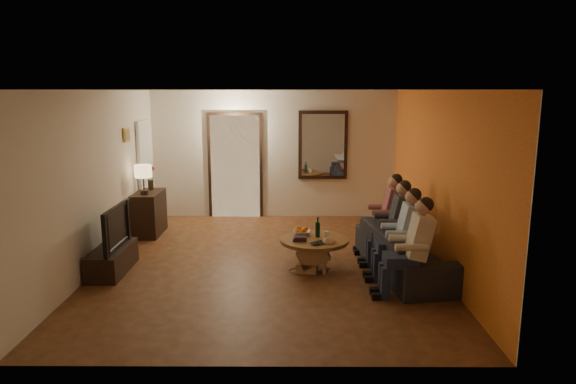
{
  "coord_description": "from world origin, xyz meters",
  "views": [
    {
      "loc": [
        0.34,
        -7.48,
        2.59
      ],
      "look_at": [
        0.3,
        0.3,
        1.05
      ],
      "focal_mm": 32.0,
      "sensor_mm": 36.0,
      "label": 1
    }
  ],
  "objects_px": {
    "table_lamp": "(144,180)",
    "laptop": "(322,243)",
    "person_a": "(414,252)",
    "wine_bottle": "(318,227)",
    "person_d": "(387,217)",
    "bowl": "(302,233)",
    "person_b": "(404,238)",
    "tv": "(110,227)",
    "tv_stand": "(112,260)",
    "person_c": "(395,227)",
    "dog": "(313,254)",
    "sofa": "(405,251)",
    "coffee_table": "(314,253)",
    "dresser": "(149,213)"
  },
  "relations": [
    {
      "from": "sofa",
      "to": "person_b",
      "type": "height_order",
      "value": "person_b"
    },
    {
      "from": "person_d",
      "to": "dog",
      "type": "height_order",
      "value": "person_d"
    },
    {
      "from": "dresser",
      "to": "table_lamp",
      "type": "bearing_deg",
      "value": -90.0
    },
    {
      "from": "person_c",
      "to": "dog",
      "type": "height_order",
      "value": "person_c"
    },
    {
      "from": "sofa",
      "to": "laptop",
      "type": "distance_m",
      "value": 1.21
    },
    {
      "from": "sofa",
      "to": "dog",
      "type": "bearing_deg",
      "value": 82.29
    },
    {
      "from": "table_lamp",
      "to": "dresser",
      "type": "bearing_deg",
      "value": 90.0
    },
    {
      "from": "tv",
      "to": "bowl",
      "type": "relative_size",
      "value": 4.14
    },
    {
      "from": "laptop",
      "to": "tv_stand",
      "type": "bearing_deg",
      "value": 142.26
    },
    {
      "from": "sofa",
      "to": "coffee_table",
      "type": "bearing_deg",
      "value": 73.5
    },
    {
      "from": "person_b",
      "to": "laptop",
      "type": "height_order",
      "value": "person_b"
    },
    {
      "from": "sofa",
      "to": "wine_bottle",
      "type": "xyz_separation_m",
      "value": [
        -1.25,
        0.28,
        0.28
      ]
    },
    {
      "from": "person_b",
      "to": "tv",
      "type": "bearing_deg",
      "value": 175.95
    },
    {
      "from": "dresser",
      "to": "person_d",
      "type": "height_order",
      "value": "person_d"
    },
    {
      "from": "table_lamp",
      "to": "laptop",
      "type": "height_order",
      "value": "table_lamp"
    },
    {
      "from": "person_a",
      "to": "wine_bottle",
      "type": "height_order",
      "value": "person_a"
    },
    {
      "from": "person_d",
      "to": "tv_stand",
      "type": "bearing_deg",
      "value": -167.66
    },
    {
      "from": "person_b",
      "to": "dog",
      "type": "height_order",
      "value": "person_b"
    },
    {
      "from": "person_c",
      "to": "sofa",
      "type": "bearing_deg",
      "value": -71.57
    },
    {
      "from": "tv",
      "to": "tv_stand",
      "type": "bearing_deg",
      "value": 0.0
    },
    {
      "from": "tv",
      "to": "bowl",
      "type": "xyz_separation_m",
      "value": [
        2.76,
        0.41,
        -0.19
      ]
    },
    {
      "from": "person_a",
      "to": "coffee_table",
      "type": "relative_size",
      "value": 1.2
    },
    {
      "from": "table_lamp",
      "to": "person_b",
      "type": "distance_m",
      "value": 4.66
    },
    {
      "from": "tv_stand",
      "to": "person_c",
      "type": "distance_m",
      "value": 4.18
    },
    {
      "from": "sofa",
      "to": "coffee_table",
      "type": "xyz_separation_m",
      "value": [
        -1.3,
        0.18,
        -0.1
      ]
    },
    {
      "from": "table_lamp",
      "to": "tv",
      "type": "relative_size",
      "value": 0.5
    },
    {
      "from": "tv_stand",
      "to": "laptop",
      "type": "relative_size",
      "value": 3.32
    },
    {
      "from": "dresser",
      "to": "dog",
      "type": "xyz_separation_m",
      "value": [
        2.92,
        -2.03,
        -0.11
      ]
    },
    {
      "from": "table_lamp",
      "to": "tv",
      "type": "bearing_deg",
      "value": -90.0
    },
    {
      "from": "person_c",
      "to": "wine_bottle",
      "type": "bearing_deg",
      "value": -179.04
    },
    {
      "from": "dog",
      "to": "bowl",
      "type": "height_order",
      "value": "dog"
    },
    {
      "from": "tv",
      "to": "person_d",
      "type": "relative_size",
      "value": 0.89
    },
    {
      "from": "dog",
      "to": "bowl",
      "type": "distance_m",
      "value": 0.49
    },
    {
      "from": "tv_stand",
      "to": "tv",
      "type": "height_order",
      "value": "tv"
    },
    {
      "from": "person_b",
      "to": "laptop",
      "type": "distance_m",
      "value": 1.13
    },
    {
      "from": "table_lamp",
      "to": "wine_bottle",
      "type": "height_order",
      "value": "table_lamp"
    },
    {
      "from": "coffee_table",
      "to": "wine_bottle",
      "type": "relative_size",
      "value": 3.23
    },
    {
      "from": "person_c",
      "to": "laptop",
      "type": "height_order",
      "value": "person_c"
    },
    {
      "from": "person_a",
      "to": "person_d",
      "type": "relative_size",
      "value": 1.0
    },
    {
      "from": "person_c",
      "to": "person_d",
      "type": "height_order",
      "value": "same"
    },
    {
      "from": "wine_bottle",
      "to": "table_lamp",
      "type": "bearing_deg",
      "value": 153.29
    },
    {
      "from": "table_lamp",
      "to": "wine_bottle",
      "type": "xyz_separation_m",
      "value": [
        2.99,
        -1.51,
        -0.45
      ]
    },
    {
      "from": "person_d",
      "to": "sofa",
      "type": "bearing_deg",
      "value": -83.66
    },
    {
      "from": "tv_stand",
      "to": "dog",
      "type": "xyz_separation_m",
      "value": [
        2.92,
        -0.01,
        0.1
      ]
    },
    {
      "from": "tv_stand",
      "to": "bowl",
      "type": "xyz_separation_m",
      "value": [
        2.76,
        0.41,
        0.3
      ]
    },
    {
      "from": "dresser",
      "to": "person_b",
      "type": "distance_m",
      "value": 4.75
    },
    {
      "from": "table_lamp",
      "to": "person_c",
      "type": "relative_size",
      "value": 0.45
    },
    {
      "from": "tv",
      "to": "wine_bottle",
      "type": "bearing_deg",
      "value": -84.52
    },
    {
      "from": "person_d",
      "to": "bowl",
      "type": "relative_size",
      "value": 4.63
    },
    {
      "from": "sofa",
      "to": "laptop",
      "type": "relative_size",
      "value": 6.73
    }
  ]
}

